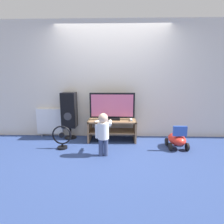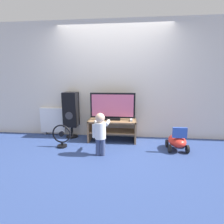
{
  "view_description": "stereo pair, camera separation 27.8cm",
  "coord_description": "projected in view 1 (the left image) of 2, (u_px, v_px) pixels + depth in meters",
  "views": [
    {
      "loc": [
        0.1,
        -3.46,
        1.35
      ],
      "look_at": [
        0.0,
        0.14,
        0.65
      ],
      "focal_mm": 28.0,
      "sensor_mm": 36.0,
      "label": 1
    },
    {
      "loc": [
        0.37,
        -3.44,
        1.35
      ],
      "look_at": [
        0.0,
        0.14,
        0.65
      ],
      "focal_mm": 28.0,
      "sensor_mm": 36.0,
      "label": 2
    }
  ],
  "objects": [
    {
      "name": "ground_plane",
      "position": [
        112.0,
        144.0,
        3.65
      ],
      "size": [
        16.0,
        16.0,
        0.0
      ],
      "primitive_type": "plane",
      "color": "navy"
    },
    {
      "name": "wall_back",
      "position": [
        112.0,
        81.0,
        3.95
      ],
      "size": [
        10.0,
        0.06,
        2.6
      ],
      "color": "silver",
      "rests_on": "ground_plane"
    },
    {
      "name": "tv_stand",
      "position": [
        112.0,
        127.0,
        3.83
      ],
      "size": [
        1.03,
        0.47,
        0.46
      ],
      "color": "#93704C",
      "rests_on": "ground_plane"
    },
    {
      "name": "television",
      "position": [
        112.0,
        107.0,
        3.76
      ],
      "size": [
        0.97,
        0.2,
        0.58
      ],
      "color": "black",
      "rests_on": "tv_stand"
    },
    {
      "name": "game_console",
      "position": [
        131.0,
        120.0,
        3.73
      ],
      "size": [
        0.05,
        0.18,
        0.04
      ],
      "color": "white",
      "rests_on": "tv_stand"
    },
    {
      "name": "remote_primary",
      "position": [
        97.0,
        121.0,
        3.64
      ],
      "size": [
        0.1,
        0.13,
        0.03
      ],
      "color": "white",
      "rests_on": "tv_stand"
    },
    {
      "name": "remote_secondary",
      "position": [
        109.0,
        121.0,
        3.64
      ],
      "size": [
        0.09,
        0.13,
        0.03
      ],
      "color": "white",
      "rests_on": "tv_stand"
    },
    {
      "name": "child",
      "position": [
        103.0,
        131.0,
        3.03
      ],
      "size": [
        0.29,
        0.44,
        0.77
      ],
      "color": "#3F4C72",
      "rests_on": "ground_plane"
    },
    {
      "name": "speaker_tower",
      "position": [
        69.0,
        111.0,
        3.91
      ],
      "size": [
        0.31,
        0.3,
        1.04
      ],
      "color": "black",
      "rests_on": "ground_plane"
    },
    {
      "name": "floor_fan",
      "position": [
        62.0,
        138.0,
        3.38
      ],
      "size": [
        0.37,
        0.19,
        0.46
      ],
      "color": "black",
      "rests_on": "ground_plane"
    },
    {
      "name": "ride_on_toy",
      "position": [
        177.0,
        139.0,
        3.41
      ],
      "size": [
        0.36,
        0.48,
        0.48
      ],
      "color": "red",
      "rests_on": "ground_plane"
    },
    {
      "name": "radiator",
      "position": [
        50.0,
        121.0,
        4.1
      ],
      "size": [
        0.6,
        0.08,
        0.66
      ],
      "color": "white",
      "rests_on": "ground_plane"
    }
  ]
}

